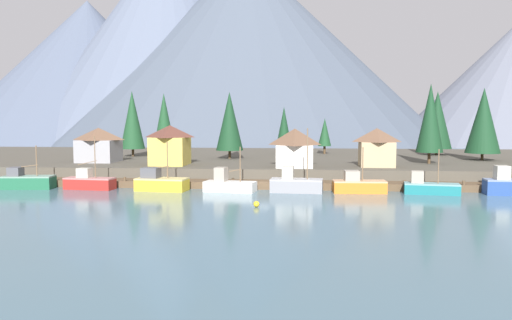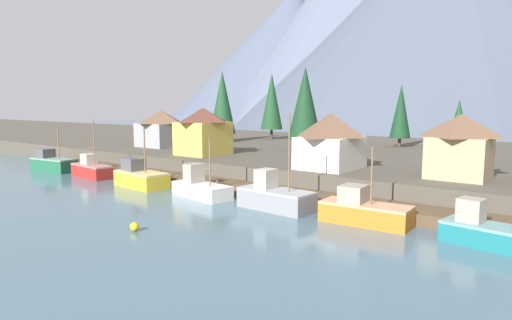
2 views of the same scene
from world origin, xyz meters
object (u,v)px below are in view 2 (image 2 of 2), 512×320
Objects in this scene: fishing_boat_white at (200,187)px; house_white at (330,140)px; fishing_boat_yellow at (140,177)px; house_tan at (460,146)px; fishing_boat_grey at (275,197)px; fishing_boat_red at (92,169)px; fishing_boat_green at (53,163)px; house_yellow at (203,131)px; fishing_boat_orange at (364,211)px; channel_buoy at (135,227)px; conifer_mid_right at (272,101)px; house_grey at (161,128)px; conifer_centre at (401,111)px; fishing_boat_teal at (495,234)px; conifer_back_left at (459,119)px; conifer_near_left at (305,103)px; conifer_back_right at (222,102)px.

house_white reaches higher than fishing_boat_white.
fishing_boat_yellow is 1.21× the size of house_tan.
fishing_boat_grey reaches higher than fishing_boat_yellow.
fishing_boat_white is (20.26, -0.36, -0.04)m from fishing_boat_red.
fishing_boat_red is (9.19, 0.28, -0.08)m from fishing_boat_green.
house_yellow is 0.93× the size of house_white.
channel_buoy is (-12.80, -12.53, -0.72)m from fishing_boat_orange.
house_tan is 0.92× the size of house_yellow.
fishing_boat_yellow is 0.99× the size of fishing_boat_white.
fishing_boat_green is 43.29m from conifer_mid_right.
conifer_centre reaches higher than house_grey.
fishing_boat_teal is 1.21× the size of house_tan.
house_tan reaches higher than house_grey.
fishing_boat_grey reaches higher than house_tan.
channel_buoy is (34.46, -12.21, -0.75)m from fishing_boat_green.
house_yellow is (8.67, 12.05, 4.82)m from fishing_boat_red.
conifer_mid_right is at bearing 130.33° from fishing_boat_orange.
fishing_boat_red is 54.27m from conifer_back_left.
conifer_near_left reaches higher than fishing_boat_green.
house_tan is at bearing 22.13° from fishing_boat_red.
fishing_boat_orange is at bearing -50.51° from house_white.
house_yellow is at bearing 155.00° from fishing_boat_orange.
fishing_boat_yellow is 22.21m from house_white.
conifer_back_right is (-33.12, 19.40, 4.26)m from house_white.
fishing_boat_red is 1.07× the size of house_white.
fishing_boat_orange is 13.54m from house_tan.
conifer_near_left reaches higher than conifer_centre.
fishing_boat_white is 28.16m from conifer_near_left.
fishing_boat_red is 31.48m from house_white.
fishing_boat_orange is 46.65m from house_grey.
conifer_back_right is (-24.17, 30.55, 8.88)m from fishing_boat_white.
channel_buoy is at bearing -25.63° from fishing_boat_green.
house_yellow is at bearing 28.48° from fishing_boat_green.
fishing_boat_teal is 14.23m from house_tan.
fishing_boat_green is 0.95× the size of conifer_back_left.
fishing_boat_yellow is 23.63m from house_grey.
fishing_boat_grey is 1.33× the size of house_yellow.
house_white reaches higher than channel_buoy.
fishing_boat_white is at bearing 5.08° from fishing_boat_red.
fishing_boat_green is 22.21m from house_yellow.
fishing_boat_red is at bearing -171.66° from fishing_boat_teal.
house_yellow is 0.85× the size of conifer_back_left.
conifer_mid_right reaches higher than conifer_centre.
house_tan is 51.74m from conifer_mid_right.
fishing_boat_white is 1.03× the size of fishing_boat_orange.
conifer_mid_right is 18.98× the size of channel_buoy.
fishing_boat_orange is at bearing -73.69° from conifer_centre.
conifer_centre is at bearing 91.23° from fishing_boat_white.
fishing_boat_white is 0.85× the size of fishing_boat_grey.
fishing_boat_white is at bearing -150.33° from house_tan.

